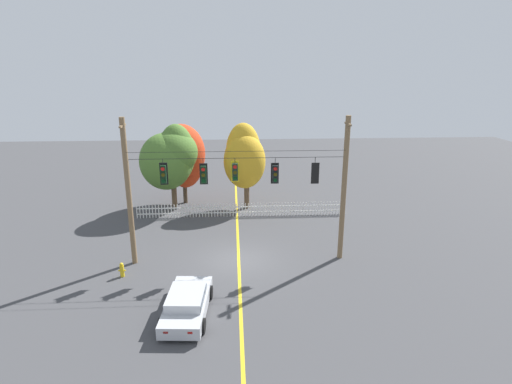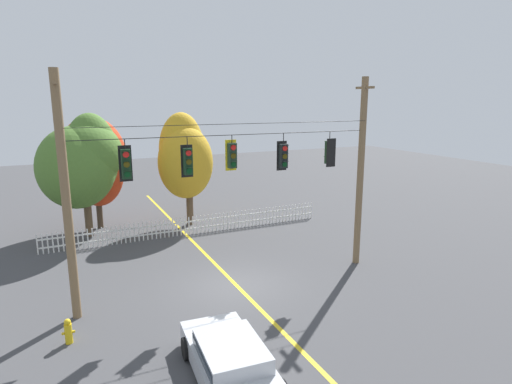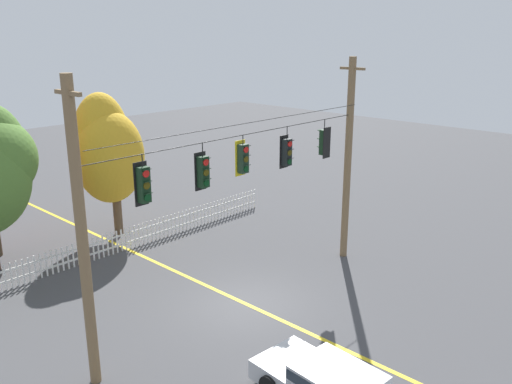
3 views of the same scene
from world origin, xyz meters
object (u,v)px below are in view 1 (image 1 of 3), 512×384
(traffic_signal_northbound_secondary, at_px, (275,174))
(autumn_maple_mid, at_px, (183,157))
(fire_hydrant, at_px, (122,270))
(autumn_maple_near_fence, at_px, (171,157))
(traffic_signal_westbound_side, at_px, (235,172))
(parked_car, at_px, (187,303))
(traffic_signal_eastbound_side, at_px, (315,173))
(traffic_signal_northbound_primary, at_px, (204,174))
(autumn_oak_far_east, at_px, (244,158))
(traffic_signal_southbound_primary, at_px, (164,174))

(traffic_signal_northbound_secondary, relative_size, autumn_maple_mid, 0.23)
(autumn_maple_mid, height_order, fire_hydrant, autumn_maple_mid)
(autumn_maple_near_fence, bearing_deg, traffic_signal_westbound_side, -62.08)
(traffic_signal_westbound_side, distance_m, parked_car, 7.42)
(autumn_maple_mid, bearing_deg, traffic_signal_eastbound_side, -51.85)
(traffic_signal_northbound_secondary, bearing_deg, traffic_signal_eastbound_side, -0.50)
(parked_car, bearing_deg, traffic_signal_eastbound_side, 39.02)
(traffic_signal_westbound_side, xyz_separation_m, autumn_maple_near_fence, (-4.69, 8.85, -1.06))
(traffic_signal_northbound_primary, distance_m, traffic_signal_northbound_secondary, 3.85)
(traffic_signal_westbound_side, distance_m, traffic_signal_eastbound_side, 4.33)
(traffic_signal_northbound_secondary, height_order, autumn_maple_mid, autumn_maple_mid)
(traffic_signal_northbound_primary, relative_size, autumn_maple_near_fence, 0.22)
(parked_car, height_order, fire_hydrant, parked_car)
(autumn_maple_near_fence, height_order, autumn_oak_far_east, autumn_maple_near_fence)
(traffic_signal_westbound_side, distance_m, autumn_maple_mid, 11.45)
(autumn_maple_mid, relative_size, parked_car, 1.43)
(autumn_maple_near_fence, distance_m, fire_hydrant, 11.20)
(autumn_oak_far_east, bearing_deg, parked_car, -101.62)
(traffic_signal_westbound_side, bearing_deg, parked_car, -112.89)
(autumn_oak_far_east, bearing_deg, fire_hydrant, -121.88)
(autumn_maple_mid, bearing_deg, traffic_signal_westbound_side, -69.21)
(autumn_maple_near_fence, bearing_deg, fire_hydrant, -97.34)
(autumn_maple_mid, bearing_deg, autumn_maple_near_fence, -110.36)
(traffic_signal_northbound_secondary, bearing_deg, traffic_signal_westbound_side, -180.00)
(traffic_signal_northbound_primary, bearing_deg, traffic_signal_northbound_secondary, -0.00)
(traffic_signal_northbound_secondary, distance_m, autumn_maple_mid, 12.36)
(autumn_maple_near_fence, xyz_separation_m, autumn_oak_far_east, (5.44, 0.46, -0.22))
(traffic_signal_southbound_primary, bearing_deg, traffic_signal_westbound_side, -0.01)
(traffic_signal_eastbound_side, bearing_deg, traffic_signal_southbound_primary, 179.86)
(autumn_maple_mid, relative_size, fire_hydrant, 8.00)
(traffic_signal_northbound_primary, xyz_separation_m, traffic_signal_westbound_side, (1.69, -0.00, 0.12))
(traffic_signal_northbound_primary, bearing_deg, traffic_signal_southbound_primary, 179.99)
(autumn_oak_far_east, xyz_separation_m, fire_hydrant, (-6.79, -10.92, -3.55))
(traffic_signal_southbound_primary, xyz_separation_m, autumn_oak_far_east, (4.57, 9.31, -1.20))
(traffic_signal_southbound_primary, relative_size, autumn_maple_mid, 0.23)
(traffic_signal_eastbound_side, distance_m, autumn_oak_far_east, 10.05)
(autumn_maple_mid, height_order, autumn_oak_far_east, autumn_oak_far_east)
(traffic_signal_northbound_secondary, distance_m, parked_car, 8.26)
(traffic_signal_eastbound_side, bearing_deg, parked_car, -140.98)
(traffic_signal_northbound_primary, relative_size, traffic_signal_northbound_secondary, 0.99)
(traffic_signal_northbound_primary, xyz_separation_m, fire_hydrant, (-4.35, -1.61, -4.70))
(autumn_maple_mid, height_order, parked_car, autumn_maple_mid)
(traffic_signal_westbound_side, height_order, autumn_maple_mid, autumn_maple_mid)
(traffic_signal_westbound_side, bearing_deg, traffic_signal_eastbound_side, -0.25)
(traffic_signal_northbound_secondary, height_order, autumn_oak_far_east, autumn_oak_far_east)
(autumn_maple_near_fence, relative_size, autumn_oak_far_east, 1.01)
(parked_car, bearing_deg, traffic_signal_northbound_secondary, 50.45)
(traffic_signal_eastbound_side, bearing_deg, traffic_signal_northbound_primary, 179.82)
(parked_car, distance_m, fire_hydrant, 5.32)
(traffic_signal_southbound_primary, height_order, traffic_signal_westbound_side, same)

